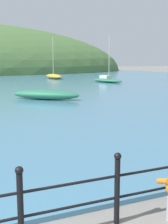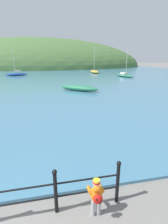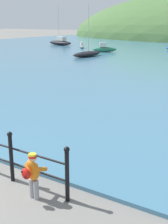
% 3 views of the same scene
% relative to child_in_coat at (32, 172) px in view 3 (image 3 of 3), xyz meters
% --- Properties ---
extents(child_in_coat, '(0.40, 0.54, 1.00)m').
position_rel_child_in_coat_xyz_m(child_in_coat, '(0.00, 0.00, 0.00)').
color(child_in_coat, '#99999E').
rests_on(child_in_coat, ground).
extents(boat_far_right, '(1.72, 1.86, 0.82)m').
position_rel_child_in_coat_xyz_m(boat_far_right, '(-18.56, 30.07, -0.24)').
color(boat_far_right, gray).
rests_on(boat_far_right, water).
extents(boat_blue_hull, '(2.63, 2.05, 1.08)m').
position_rel_child_in_coat_xyz_m(boat_blue_hull, '(-13.65, 27.33, -0.16)').
color(boat_blue_hull, '#287551').
rests_on(boat_blue_hull, water).
extents(boat_white_sailboat, '(4.50, 2.14, 5.41)m').
position_rel_child_in_coat_xyz_m(boat_white_sailboat, '(-24.11, 32.85, -0.09)').
color(boat_white_sailboat, black).
rests_on(boat_white_sailboat, water).
extents(boat_twin_mast, '(1.66, 4.19, 5.00)m').
position_rel_child_in_coat_xyz_m(boat_twin_mast, '(-12.85, 22.38, -0.23)').
color(boat_twin_mast, black).
rests_on(boat_twin_mast, water).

